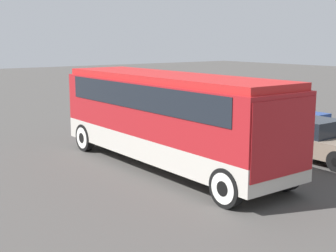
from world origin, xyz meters
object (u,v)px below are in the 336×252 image
(parked_car_mid, at_px, (217,118))
(tour_bus, at_px, (170,112))
(parked_car_near, at_px, (308,138))
(parked_car_far, at_px, (279,113))

(parked_car_mid, bearing_deg, tour_bus, -57.00)
(tour_bus, xyz_separation_m, parked_car_mid, (-3.54, 5.46, -1.19))
(parked_car_near, bearing_deg, parked_car_far, 139.02)
(parked_car_near, bearing_deg, parked_car_mid, 174.16)
(parked_car_mid, relative_size, parked_car_far, 0.98)
(parked_car_near, height_order, parked_car_far, parked_car_near)
(tour_bus, bearing_deg, parked_car_far, 107.58)
(parked_car_far, bearing_deg, tour_bus, -72.42)
(parked_car_mid, bearing_deg, parked_car_far, 79.46)
(parked_car_near, relative_size, parked_car_far, 0.96)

